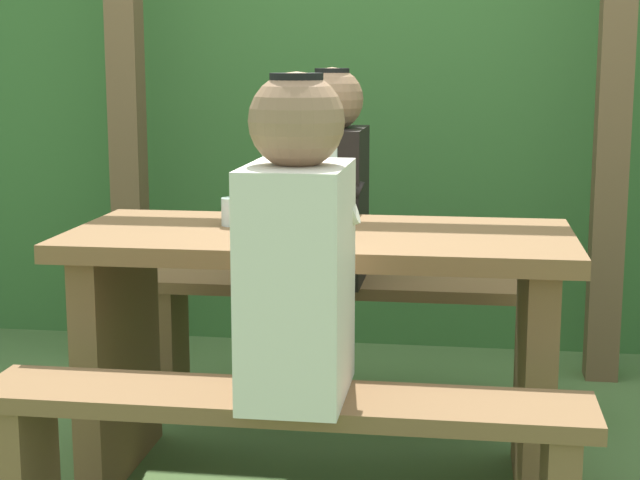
{
  "coord_description": "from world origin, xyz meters",
  "views": [
    {
      "loc": [
        0.4,
        -2.72,
        1.21
      ],
      "look_at": [
        0.0,
        0.0,
        0.71
      ],
      "focal_mm": 56.2,
      "sensor_mm": 36.0,
      "label": 1
    }
  ],
  "objects_px": {
    "drinking_glass": "(234,212)",
    "cell_phone": "(289,237)",
    "bench_far": "(345,319)",
    "bottle_right": "(268,197)",
    "person_white_shirt": "(297,250)",
    "person_black_coat": "(332,184)",
    "bottle_left": "(332,200)",
    "bench_near": "(283,450)",
    "picnic_table": "(320,313)"
  },
  "relations": [
    {
      "from": "bench_near",
      "to": "person_black_coat",
      "type": "distance_m",
      "value": 1.27
    },
    {
      "from": "bench_far",
      "to": "drinking_glass",
      "type": "height_order",
      "value": "drinking_glass"
    },
    {
      "from": "person_black_coat",
      "to": "drinking_glass",
      "type": "distance_m",
      "value": 0.57
    },
    {
      "from": "bench_far",
      "to": "bottle_right",
      "type": "relative_size",
      "value": 5.84
    },
    {
      "from": "bench_far",
      "to": "bottle_left",
      "type": "height_order",
      "value": "bottle_left"
    },
    {
      "from": "bench_far",
      "to": "cell_phone",
      "type": "bearing_deg",
      "value": -94.93
    },
    {
      "from": "person_black_coat",
      "to": "bench_far",
      "type": "bearing_deg",
      "value": 4.11
    },
    {
      "from": "person_white_shirt",
      "to": "bottle_right",
      "type": "distance_m",
      "value": 0.6
    },
    {
      "from": "person_white_shirt",
      "to": "bottle_right",
      "type": "height_order",
      "value": "person_white_shirt"
    },
    {
      "from": "bottle_left",
      "to": "drinking_glass",
      "type": "bearing_deg",
      "value": 159.35
    },
    {
      "from": "bench_far",
      "to": "cell_phone",
      "type": "distance_m",
      "value": 0.84
    },
    {
      "from": "drinking_glass",
      "to": "bottle_right",
      "type": "relative_size",
      "value": 0.33
    },
    {
      "from": "drinking_glass",
      "to": "person_black_coat",
      "type": "bearing_deg",
      "value": 67.8
    },
    {
      "from": "bench_far",
      "to": "drinking_glass",
      "type": "relative_size",
      "value": 17.5
    },
    {
      "from": "drinking_glass",
      "to": "cell_phone",
      "type": "height_order",
      "value": "drinking_glass"
    },
    {
      "from": "cell_phone",
      "to": "bottle_left",
      "type": "bearing_deg",
      "value": 69.24
    },
    {
      "from": "bench_near",
      "to": "bottle_left",
      "type": "height_order",
      "value": "bottle_left"
    },
    {
      "from": "picnic_table",
      "to": "cell_phone",
      "type": "bearing_deg",
      "value": -114.92
    },
    {
      "from": "person_black_coat",
      "to": "bench_near",
      "type": "bearing_deg",
      "value": -87.77
    },
    {
      "from": "picnic_table",
      "to": "drinking_glass",
      "type": "xyz_separation_m",
      "value": [
        -0.26,
        0.06,
        0.28
      ]
    },
    {
      "from": "person_white_shirt",
      "to": "bottle_left",
      "type": "xyz_separation_m",
      "value": [
        0.01,
        0.54,
        0.04
      ]
    },
    {
      "from": "person_black_coat",
      "to": "drinking_glass",
      "type": "xyz_separation_m",
      "value": [
        -0.21,
        -0.53,
        -0.02
      ]
    },
    {
      "from": "picnic_table",
      "to": "cell_phone",
      "type": "height_order",
      "value": "cell_phone"
    },
    {
      "from": "drinking_glass",
      "to": "bench_far",
      "type": "bearing_deg",
      "value": 63.77
    },
    {
      "from": "person_black_coat",
      "to": "bottle_left",
      "type": "xyz_separation_m",
      "value": [
        0.09,
        -0.64,
        0.04
      ]
    },
    {
      "from": "bench_near",
      "to": "person_white_shirt",
      "type": "distance_m",
      "value": 0.47
    },
    {
      "from": "bottle_left",
      "to": "cell_phone",
      "type": "bearing_deg",
      "value": -140.92
    },
    {
      "from": "person_white_shirt",
      "to": "cell_phone",
      "type": "xyz_separation_m",
      "value": [
        -0.1,
        0.45,
        -0.05
      ]
    },
    {
      "from": "picnic_table",
      "to": "person_black_coat",
      "type": "xyz_separation_m",
      "value": [
        -0.05,
        0.59,
        0.3
      ]
    },
    {
      "from": "bottle_right",
      "to": "cell_phone",
      "type": "distance_m",
      "value": 0.17
    },
    {
      "from": "person_white_shirt",
      "to": "drinking_glass",
      "type": "distance_m",
      "value": 0.72
    },
    {
      "from": "picnic_table",
      "to": "person_white_shirt",
      "type": "relative_size",
      "value": 1.95
    },
    {
      "from": "drinking_glass",
      "to": "bottle_left",
      "type": "distance_m",
      "value": 0.33
    },
    {
      "from": "picnic_table",
      "to": "bottle_right",
      "type": "height_order",
      "value": "bottle_right"
    },
    {
      "from": "bench_near",
      "to": "bottle_right",
      "type": "bearing_deg",
      "value": 104.08
    },
    {
      "from": "bench_far",
      "to": "drinking_glass",
      "type": "distance_m",
      "value": 0.74
    },
    {
      "from": "bench_far",
      "to": "bottle_right",
      "type": "xyz_separation_m",
      "value": [
        -0.14,
        -0.61,
        0.5
      ]
    },
    {
      "from": "bench_near",
      "to": "cell_phone",
      "type": "bearing_deg",
      "value": 97.82
    },
    {
      "from": "picnic_table",
      "to": "bench_near",
      "type": "bearing_deg",
      "value": -90.0
    },
    {
      "from": "bottle_right",
      "to": "person_black_coat",
      "type": "bearing_deg",
      "value": 80.86
    },
    {
      "from": "bench_far",
      "to": "bottle_left",
      "type": "distance_m",
      "value": 0.82
    },
    {
      "from": "bench_near",
      "to": "bench_far",
      "type": "xyz_separation_m",
      "value": [
        0.0,
        1.19,
        0.0
      ]
    },
    {
      "from": "drinking_glass",
      "to": "bench_near",
      "type": "bearing_deg",
      "value": -68.31
    },
    {
      "from": "bench_near",
      "to": "bench_far",
      "type": "distance_m",
      "value": 1.19
    },
    {
      "from": "bench_near",
      "to": "cell_phone",
      "type": "distance_m",
      "value": 0.62
    },
    {
      "from": "picnic_table",
      "to": "bench_far",
      "type": "distance_m",
      "value": 0.62
    },
    {
      "from": "bottle_left",
      "to": "bottle_right",
      "type": "distance_m",
      "value": 0.19
    },
    {
      "from": "bench_far",
      "to": "cell_phone",
      "type": "height_order",
      "value": "cell_phone"
    },
    {
      "from": "bench_far",
      "to": "cell_phone",
      "type": "xyz_separation_m",
      "value": [
        -0.06,
        -0.73,
        0.41
      ]
    },
    {
      "from": "cell_phone",
      "to": "bottle_right",
      "type": "bearing_deg",
      "value": 155.01
    }
  ]
}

